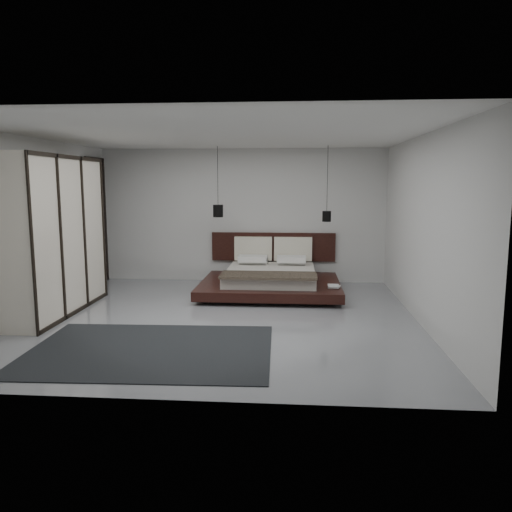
# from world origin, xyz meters

# --- Properties ---
(floor) EXTENTS (6.00, 6.00, 0.00)m
(floor) POSITION_xyz_m (0.00, 0.00, 0.00)
(floor) COLOR gray
(floor) RESTS_ON ground
(ceiling) EXTENTS (6.00, 6.00, 0.00)m
(ceiling) POSITION_xyz_m (0.00, 0.00, 2.80)
(ceiling) COLOR white
(ceiling) RESTS_ON wall_back
(wall_back) EXTENTS (6.00, 0.00, 6.00)m
(wall_back) POSITION_xyz_m (0.00, 3.00, 1.40)
(wall_back) COLOR silver
(wall_back) RESTS_ON floor
(wall_front) EXTENTS (6.00, 0.00, 6.00)m
(wall_front) POSITION_xyz_m (0.00, -3.00, 1.40)
(wall_front) COLOR silver
(wall_front) RESTS_ON floor
(wall_left) EXTENTS (0.00, 6.00, 6.00)m
(wall_left) POSITION_xyz_m (-3.00, 0.00, 1.40)
(wall_left) COLOR silver
(wall_left) RESTS_ON floor
(wall_right) EXTENTS (0.00, 6.00, 6.00)m
(wall_right) POSITION_xyz_m (3.00, 0.00, 1.40)
(wall_right) COLOR silver
(wall_right) RESTS_ON floor
(lattice_screen) EXTENTS (0.05, 0.90, 2.60)m
(lattice_screen) POSITION_xyz_m (-2.95, 2.45, 1.30)
(lattice_screen) COLOR black
(lattice_screen) RESTS_ON floor
(bed) EXTENTS (2.61, 2.32, 1.05)m
(bed) POSITION_xyz_m (0.66, 1.92, 0.28)
(bed) COLOR black
(bed) RESTS_ON floor
(book_lower) EXTENTS (0.25, 0.30, 0.03)m
(book_lower) POSITION_xyz_m (1.73, 1.28, 0.25)
(book_lower) COLOR #99724C
(book_lower) RESTS_ON bed
(book_upper) EXTENTS (0.20, 0.27, 0.02)m
(book_upper) POSITION_xyz_m (1.71, 1.26, 0.28)
(book_upper) COLOR #99724C
(book_upper) RESTS_ON book_lower
(pendant_left) EXTENTS (0.20, 0.20, 1.38)m
(pendant_left) POSITION_xyz_m (-0.41, 2.31, 1.54)
(pendant_left) COLOR black
(pendant_left) RESTS_ON ceiling
(pendant_right) EXTENTS (0.17, 0.17, 1.46)m
(pendant_right) POSITION_xyz_m (1.73, 2.31, 1.45)
(pendant_right) COLOR black
(pendant_right) RESTS_ON ceiling
(wardrobe) EXTENTS (0.61, 2.57, 2.52)m
(wardrobe) POSITION_xyz_m (-2.70, 0.12, 1.26)
(wardrobe) COLOR silver
(wardrobe) RESTS_ON floor
(rug) EXTENTS (3.10, 2.27, 0.01)m
(rug) POSITION_xyz_m (-0.68, -1.59, 0.01)
(rug) COLOR black
(rug) RESTS_ON floor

